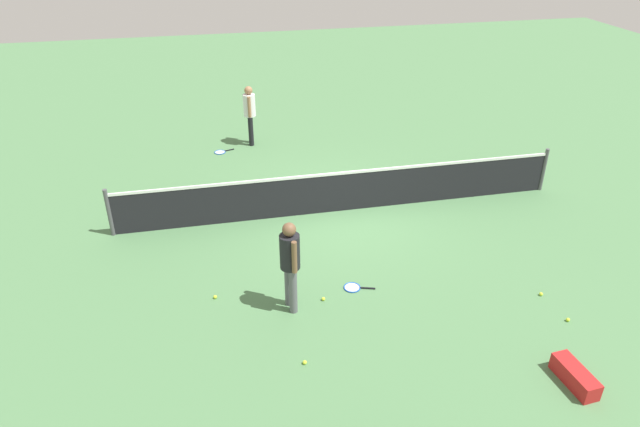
% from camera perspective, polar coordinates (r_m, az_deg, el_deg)
% --- Properties ---
extents(ground_plane, '(40.00, 40.00, 0.00)m').
position_cam_1_polar(ground_plane, '(13.03, 2.19, 0.31)').
color(ground_plane, '#4C7A4C').
extents(court_net, '(10.09, 0.09, 1.07)m').
position_cam_1_polar(court_net, '(12.79, 2.23, 2.28)').
color(court_net, '#4C4C51').
rests_on(court_net, ground_plane).
extents(player_near_side, '(0.40, 0.53, 1.70)m').
position_cam_1_polar(player_near_side, '(9.50, -3.02, -4.60)').
color(player_near_side, '#595960').
rests_on(player_near_side, ground_plane).
extents(player_far_side, '(0.37, 0.53, 1.70)m').
position_cam_1_polar(player_far_side, '(16.42, -7.06, 10.20)').
color(player_far_side, black).
rests_on(player_far_side, ground_plane).
extents(tennis_racket_near_player, '(0.61, 0.39, 0.03)m').
position_cam_1_polar(tennis_racket_near_player, '(10.54, 3.38, -7.40)').
color(tennis_racket_near_player, blue).
rests_on(tennis_racket_near_player, ground_plane).
extents(tennis_racket_far_player, '(0.61, 0.40, 0.03)m').
position_cam_1_polar(tennis_racket_far_player, '(16.30, -9.89, 6.09)').
color(tennis_racket_far_player, blue).
rests_on(tennis_racket_far_player, ground_plane).
extents(tennis_ball_near_player, '(0.07, 0.07, 0.07)m').
position_cam_1_polar(tennis_ball_near_player, '(9.02, -1.54, -14.67)').
color(tennis_ball_near_player, '#C6E033').
rests_on(tennis_ball_near_player, ground_plane).
extents(tennis_ball_by_net, '(0.07, 0.07, 0.07)m').
position_cam_1_polar(tennis_ball_by_net, '(10.63, 23.56, -9.72)').
color(tennis_ball_by_net, '#C6E033').
rests_on(tennis_ball_by_net, ground_plane).
extents(tennis_ball_midcourt, '(0.07, 0.07, 0.07)m').
position_cam_1_polar(tennis_ball_midcourt, '(11.07, 21.25, -7.52)').
color(tennis_ball_midcourt, '#C6E033').
rests_on(tennis_ball_midcourt, ground_plane).
extents(tennis_ball_baseline, '(0.07, 0.07, 0.07)m').
position_cam_1_polar(tennis_ball_baseline, '(10.22, 0.34, -8.54)').
color(tennis_ball_baseline, '#C6E033').
rests_on(tennis_ball_baseline, ground_plane).
extents(tennis_ball_stray_left, '(0.07, 0.07, 0.07)m').
position_cam_1_polar(tennis_ball_stray_left, '(10.43, -10.44, -8.21)').
color(tennis_ball_stray_left, '#C6E033').
rests_on(tennis_ball_stray_left, ground_plane).
extents(equipment_bag, '(0.35, 0.82, 0.28)m').
position_cam_1_polar(equipment_bag, '(9.45, 24.02, -14.51)').
color(equipment_bag, '#B21E1E').
rests_on(equipment_bag, ground_plane).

